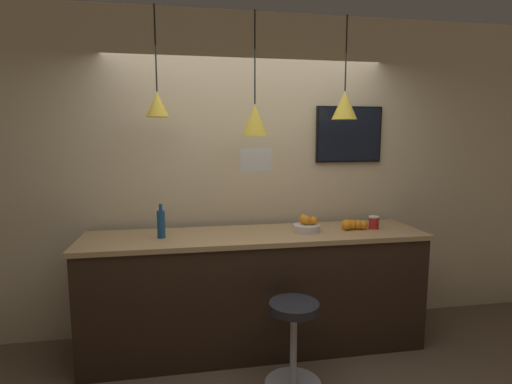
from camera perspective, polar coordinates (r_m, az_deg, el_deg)
name	(u,v)px	position (r m, az deg, el deg)	size (l,w,h in m)	color
back_wall	(248,175)	(3.71, -1.21, 2.40)	(8.00, 0.06, 2.90)	beige
service_counter	(256,291)	(3.51, 0.00, -13.90)	(2.85, 0.67, 1.00)	black
bar_stool	(294,331)	(3.05, 5.40, -19.20)	(0.42, 0.42, 0.64)	#B7B7BC
fruit_bowl	(307,225)	(3.44, 7.23, -4.72)	(0.23, 0.23, 0.14)	beige
orange_pile	(352,225)	(3.59, 13.58, -4.57)	(0.23, 0.13, 0.08)	orange
juice_bottle	(161,224)	(3.27, -13.40, -4.41)	(0.06, 0.06, 0.27)	navy
spread_jar	(374,222)	(3.66, 16.48, -4.19)	(0.09, 0.09, 0.11)	red
pendant_lamp_left	(157,104)	(3.27, -13.92, 12.16)	(0.18, 0.18, 0.84)	black
pendant_lamp_middle	(255,120)	(3.31, -0.16, 10.30)	(0.22, 0.22, 0.99)	black
pendant_lamp_right	(345,105)	(3.53, 12.54, 12.04)	(0.22, 0.22, 0.85)	black
mounted_tv	(349,135)	(3.91, 13.13, 8.00)	(0.64, 0.04, 0.52)	black
hanging_menu_board	(256,160)	(3.00, 0.02, 4.64)	(0.24, 0.01, 0.17)	white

